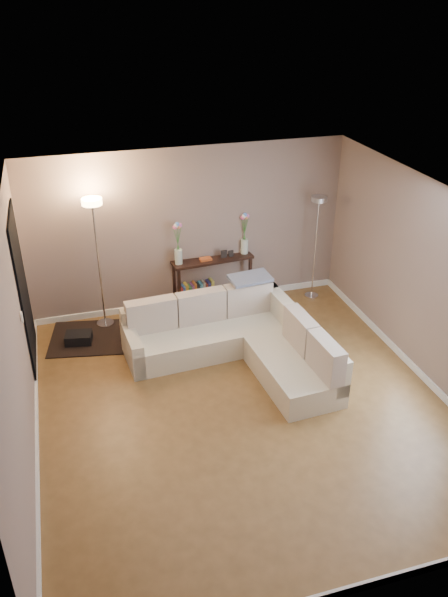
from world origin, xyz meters
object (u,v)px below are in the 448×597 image
object	(u,v)px
floor_lamp_lit	(96,238)
floor_lamp_unlit	(317,228)
console_table	(208,279)
sectional_sofa	(238,339)

from	to	relation	value
floor_lamp_lit	floor_lamp_unlit	xyz separation A→B (m)	(3.46, -0.05, -0.20)
console_table	floor_lamp_unlit	xyz separation A→B (m)	(1.75, -0.25, 0.79)
floor_lamp_lit	floor_lamp_unlit	size ratio (longest dim) A/B	1.16
sectional_sofa	floor_lamp_lit	xyz separation A→B (m)	(-1.70, 1.46, 1.13)
sectional_sofa	floor_lamp_unlit	bearing A→B (deg)	38.72
sectional_sofa	floor_lamp_lit	size ratio (longest dim) A/B	1.24
sectional_sofa	console_table	bearing A→B (deg)	89.93
floor_lamp_lit	floor_lamp_unlit	distance (m)	3.46
console_table	floor_lamp_lit	size ratio (longest dim) A/B	0.66
sectional_sofa	floor_lamp_lit	distance (m)	2.51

